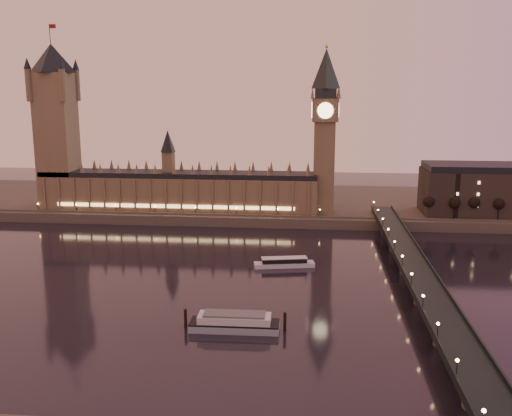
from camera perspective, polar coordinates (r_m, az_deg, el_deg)
The scene contains 12 objects.
ground at distance 256.83m, azimuth -5.21°, elevation -7.21°, with size 700.00×700.00×0.00m, color black.
far_embankment at distance 411.58m, azimuth 3.25°, elevation 0.47°, with size 560.00×130.00×6.00m, color #423D35.
palace_of_westminster at distance 374.91m, azimuth -7.80°, elevation 2.18°, with size 180.00×26.62×52.00m.
victoria_tower at distance 396.82m, azimuth -19.40°, elevation 8.56°, with size 31.68×31.68×118.00m.
big_ben at distance 359.90m, azimuth 6.90°, elevation 8.58°, with size 17.68×17.68×104.00m.
westminster_bridge at distance 254.50m, azimuth 15.60°, elevation -6.48°, with size 13.20×260.00×15.30m.
bare_tree_0 at distance 360.47m, azimuth 16.79°, elevation 0.51°, with size 6.70×6.70×13.61m.
bare_tree_1 at distance 363.41m, azimuth 18.95°, elevation 0.46°, with size 6.70×6.70×13.61m.
bare_tree_2 at distance 366.86m, azimuth 21.07°, elevation 0.41°, with size 6.70×6.70×13.61m.
bare_tree_3 at distance 370.80m, azimuth 23.15°, elevation 0.36°, with size 6.70×6.70×13.61m.
cruise_boat_a at distance 274.55m, azimuth 2.85°, elevation -5.48°, with size 29.42×11.81×4.60m.
moored_barge at distance 204.89m, azimuth -2.17°, elevation -11.36°, with size 36.50×9.45×6.69m.
Camera 1 is at (47.46, -238.34, 83.07)m, focal length 40.00 mm.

